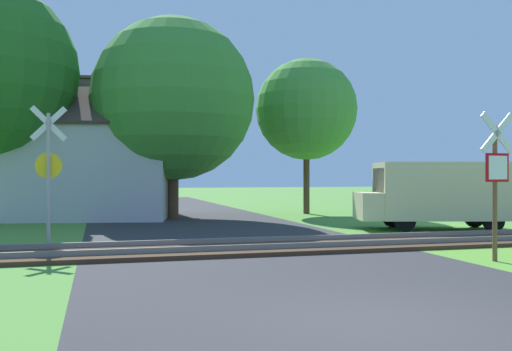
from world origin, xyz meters
The scene contains 9 objects.
ground_plane centered at (0.00, 0.00, 0.00)m, with size 160.00×160.00×0.00m, color #4C8433.
road_asphalt centered at (0.00, 2.00, 0.00)m, with size 7.78×80.00×0.01m, color #2D2D30.
rail_track centered at (0.00, 7.32, 0.06)m, with size 60.00×2.60×0.22m.
stop_sign_near centered at (4.53, 4.09, 1.79)m, with size 0.87×0.18×3.12m.
crossing_sign_far centered at (-4.66, 8.87, 2.03)m, with size 0.88×0.14×3.52m.
house centered at (-3.78, 19.63, 2.12)m, with size 8.11×7.70×6.13m.
tree_center centered at (-0.43, 18.00, 5.02)m, with size 6.85×6.85×8.45m.
tree_right centered at (6.06, 19.37, 4.94)m, with size 4.80×4.80×7.35m.
mail_truck centered at (7.41, 10.71, 1.24)m, with size 5.21×3.05×2.24m.
Camera 1 is at (-3.49, -6.01, 1.79)m, focal length 40.00 mm.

